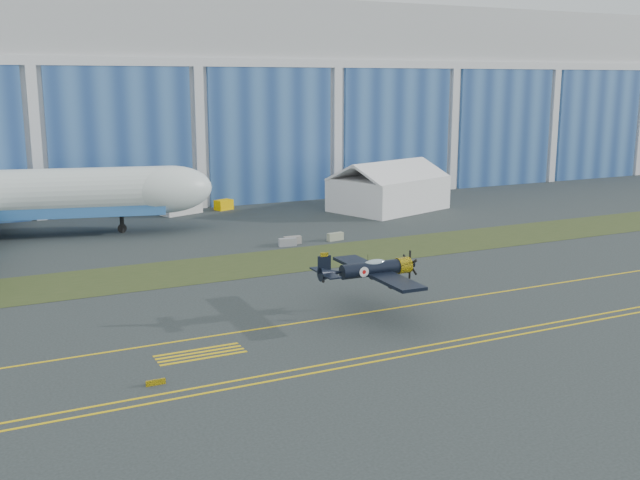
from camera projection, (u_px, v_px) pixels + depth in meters
name	position (u px, v px, depth m)	size (l,w,h in m)	color
ground	(372.00, 292.00, 65.27)	(260.00, 260.00, 0.00)	#303838
grass_median	(304.00, 258.00, 77.57)	(260.00, 10.00, 0.02)	#475128
hangar	(159.00, 100.00, 125.22)	(220.00, 45.70, 30.00)	silver
taxiway_centreline	(402.00, 307.00, 60.88)	(200.00, 0.20, 0.02)	yellow
edge_line_near	(475.00, 343.00, 52.53)	(80.00, 0.20, 0.02)	yellow
edge_line_far	(466.00, 339.00, 53.41)	(80.00, 0.20, 0.02)	yellow
hold_short_ladder	(200.00, 354.00, 50.42)	(6.00, 2.40, 0.02)	yellow
guard_board_left	(156.00, 382.00, 45.24)	(1.20, 0.15, 0.35)	yellow
warbird	(371.00, 269.00, 58.27)	(9.68, 11.59, 3.38)	black
tent	(389.00, 185.00, 106.17)	(17.87, 15.31, 7.04)	white
shipping_container	(181.00, 205.00, 103.12)	(5.63, 2.25, 2.44)	silver
tug	(224.00, 205.00, 106.70)	(2.45, 1.53, 1.43)	#FFC000
barrier_a	(288.00, 242.00, 83.20)	(2.00, 0.60, 0.90)	gray
barrier_b	(292.00, 240.00, 84.26)	(2.00, 0.60, 0.90)	gray
barrier_c	(335.00, 237.00, 86.20)	(2.00, 0.60, 0.90)	#959D82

